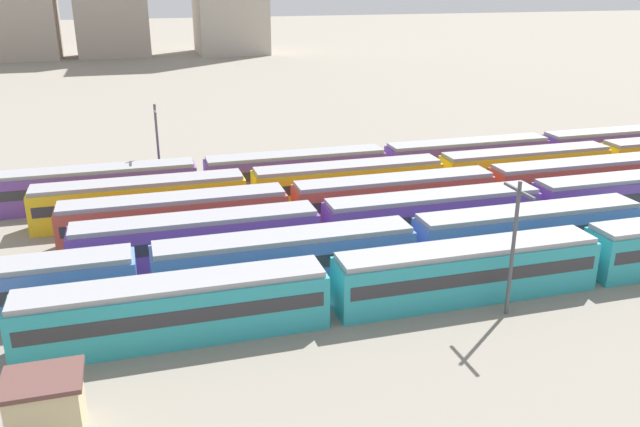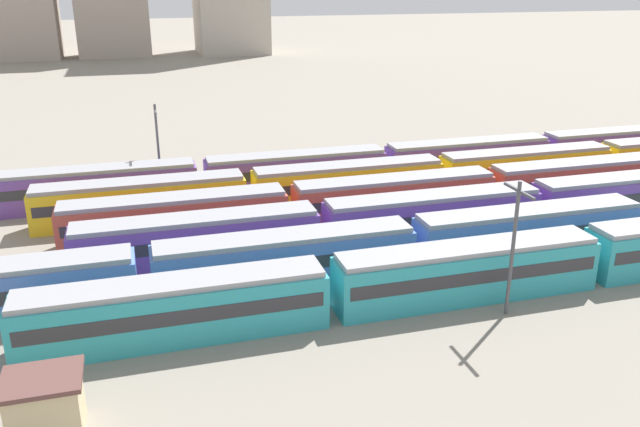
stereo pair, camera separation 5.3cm
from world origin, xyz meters
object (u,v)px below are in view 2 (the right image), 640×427
object	(u,v)px
train_track_5	(385,164)
catenary_pole_1	(158,143)
train_track_3	(491,188)
train_track_4	(440,175)
train_track_1	(286,259)
catenary_pole_0	(514,242)
train_track_2	(628,195)
signal_hut	(45,405)

from	to	relation	value
train_track_5	catenary_pole_1	world-z (taller)	catenary_pole_1
train_track_3	train_track_4	bearing A→B (deg)	115.92
train_track_1	catenary_pole_0	distance (m)	15.07
train_track_3	catenary_pole_1	bearing A→B (deg)	154.60
train_track_2	catenary_pole_1	xyz separation A→B (m)	(-39.42, 18.86, 2.95)
catenary_pole_0	catenary_pole_1	size ratio (longest dim) A/B	1.02
train_track_4	signal_hut	xyz separation A→B (m)	(-33.46, -27.86, -0.35)
signal_hut	train_track_3	bearing A→B (deg)	32.20
train_track_4	train_track_5	bearing A→B (deg)	125.61
train_track_3	train_track_5	xyz separation A→B (m)	(-6.25, 10.40, 0.00)
train_track_1	train_track_3	bearing A→B (deg)	25.63
train_track_3	train_track_5	distance (m)	12.13
train_track_3	train_track_5	world-z (taller)	same
signal_hut	catenary_pole_1	bearing A→B (deg)	78.74
train_track_5	train_track_3	bearing A→B (deg)	-58.99
train_track_2	catenary_pole_0	bearing A→B (deg)	-146.56
train_track_1	train_track_4	xyz separation A→B (m)	(19.15, 15.60, 0.00)
train_track_5	signal_hut	bearing A→B (deg)	-131.97
catenary_pole_0	train_track_2	bearing A→B (deg)	33.44
train_track_1	train_track_2	size ratio (longest dim) A/B	0.60
train_track_2	signal_hut	world-z (taller)	train_track_2
train_track_3	signal_hut	world-z (taller)	train_track_3
train_track_3	signal_hut	xyz separation A→B (m)	(-35.99, -22.66, -0.35)
train_track_1	train_track_4	size ratio (longest dim) A/B	0.75
train_track_2	catenary_pole_1	bearing A→B (deg)	154.44
train_track_5	catenary_pole_1	bearing A→B (deg)	171.77
catenary_pole_0	signal_hut	world-z (taller)	catenary_pole_0
train_track_3	catenary_pole_0	bearing A→B (deg)	-116.70
train_track_2	train_track_3	xyz separation A→B (m)	(-10.67, 5.20, 0.00)
train_track_1	train_track_5	distance (m)	25.90
train_track_1	train_track_2	distance (m)	32.76
train_track_1	signal_hut	bearing A→B (deg)	-139.41
train_track_2	catenary_pole_1	distance (m)	43.80
catenary_pole_0	train_track_1	bearing A→B (deg)	147.51
catenary_pole_1	signal_hut	distance (m)	37.18
train_track_2	signal_hut	xyz separation A→B (m)	(-46.65, -17.46, -0.35)
train_track_4	signal_hut	distance (m)	43.54
train_track_4	catenary_pole_0	bearing A→B (deg)	-105.88
train_track_2	train_track_3	distance (m)	11.87
train_track_1	catenary_pole_1	xyz separation A→B (m)	(-7.08, 24.06, 2.95)
train_track_2	catenary_pole_0	world-z (taller)	catenary_pole_0
train_track_1	signal_hut	xyz separation A→B (m)	(-14.31, -12.26, -0.35)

